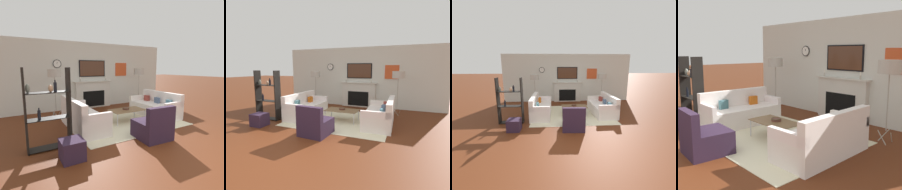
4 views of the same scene
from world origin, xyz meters
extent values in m
plane|color=#542510|center=(0.00, 0.00, 0.00)|extent=(60.00, 60.00, 0.00)
cube|color=silver|center=(0.00, 5.12, 1.35)|extent=(7.26, 0.07, 2.70)
cube|color=beige|center=(0.00, 5.01, 0.54)|extent=(1.55, 0.16, 1.09)
cube|color=black|center=(0.00, 4.92, 0.39)|extent=(0.96, 0.01, 0.65)
cube|color=beige|center=(0.00, 4.99, 1.11)|extent=(1.67, 0.22, 0.04)
cylinder|color=#B2AD9E|center=(-0.58, 4.96, 1.18)|extent=(0.04, 0.04, 0.10)
cylinder|color=white|center=(-0.58, 4.96, 1.27)|extent=(0.03, 0.03, 0.09)
cylinder|color=#B2AD9E|center=(0.58, 4.96, 1.18)|extent=(0.04, 0.04, 0.10)
cylinder|color=white|center=(0.58, 4.96, 1.27)|extent=(0.03, 0.03, 0.09)
cube|color=black|center=(0.00, 5.08, 1.64)|extent=(1.16, 0.04, 0.67)
cube|color=#4C2D1E|center=(0.00, 5.06, 1.64)|extent=(1.08, 0.01, 0.61)
cylinder|color=black|center=(-1.44, 5.08, 1.82)|extent=(0.31, 0.02, 0.31)
cylinder|color=silver|center=(-1.44, 5.06, 1.82)|extent=(0.27, 0.00, 0.27)
cube|color=black|center=(-1.44, 5.06, 1.86)|extent=(0.01, 0.00, 0.07)
cube|color=#CA4B22|center=(1.43, 5.08, 1.60)|extent=(0.58, 0.02, 0.58)
cube|color=beige|center=(0.00, 2.71, 0.01)|extent=(3.32, 2.61, 0.01)
cube|color=silver|center=(-1.31, 2.71, 0.23)|extent=(0.78, 1.90, 0.45)
cube|color=silver|center=(-1.62, 2.71, 0.65)|extent=(0.17, 1.90, 0.40)
cube|color=silver|center=(-1.30, 3.60, 0.54)|extent=(0.77, 0.10, 0.18)
cube|color=silver|center=(-1.31, 1.81, 0.54)|extent=(0.77, 0.10, 0.18)
cube|color=#BD5917|center=(-1.42, 3.13, 0.56)|extent=(0.11, 0.22, 0.21)
cube|color=#3E676D|center=(-1.43, 2.28, 0.56)|extent=(0.12, 0.22, 0.21)
cube|color=silver|center=(1.31, 2.71, 0.22)|extent=(0.90, 1.80, 0.44)
cube|color=silver|center=(1.65, 2.72, 0.64)|extent=(0.23, 1.77, 0.39)
cube|color=silver|center=(1.34, 1.87, 0.53)|extent=(0.84, 0.13, 0.18)
cube|color=silver|center=(1.28, 3.54, 0.53)|extent=(0.84, 0.13, 0.18)
cube|color=#436C7C|center=(1.45, 2.19, 0.54)|extent=(0.11, 0.20, 0.19)
cube|color=#4A5C79|center=(1.43, 2.71, 0.54)|extent=(0.11, 0.21, 0.20)
cube|color=brown|center=(1.41, 3.23, 0.54)|extent=(0.13, 0.22, 0.20)
cube|color=#2C1D31|center=(-0.13, 1.26, 0.21)|extent=(0.78, 0.80, 0.42)
cube|color=#2C1D31|center=(-0.15, 0.95, 0.62)|extent=(0.74, 0.18, 0.40)
cube|color=brown|center=(0.09, 2.63, 0.38)|extent=(1.08, 0.60, 0.02)
cylinder|color=#B7B7BC|center=(-0.41, 2.37, 0.18)|extent=(0.02, 0.02, 0.37)
cylinder|color=#B7B7BC|center=(0.59, 2.37, 0.18)|extent=(0.02, 0.02, 0.37)
cylinder|color=#B7B7BC|center=(-0.41, 2.89, 0.18)|extent=(0.02, 0.02, 0.37)
cylinder|color=#B7B7BC|center=(0.59, 2.89, 0.18)|extent=(0.02, 0.02, 0.37)
cylinder|color=#542E26|center=(0.08, 2.68, 0.41)|extent=(0.21, 0.21, 0.05)
torus|color=#493A21|center=(0.08, 2.68, 0.43)|extent=(0.21, 0.21, 0.02)
cylinder|color=#9E998E|center=(-1.64, 4.18, 0.12)|extent=(0.09, 0.23, 0.26)
cylinder|color=#9E998E|center=(-1.83, 4.22, 0.12)|extent=(0.17, 0.19, 0.26)
cylinder|color=#9E998E|center=(-1.77, 4.04, 0.12)|extent=(0.23, 0.07, 0.26)
cylinder|color=#9E998E|center=(-1.75, 4.15, 0.81)|extent=(0.02, 0.02, 1.13)
cylinder|color=#B2ADA3|center=(-1.75, 4.15, 1.51)|extent=(0.42, 0.42, 0.26)
cylinder|color=#9E998E|center=(1.85, 4.18, 0.13)|extent=(0.09, 0.23, 0.26)
cylinder|color=#9E998E|center=(1.67, 4.22, 0.13)|extent=(0.17, 0.19, 0.26)
cylinder|color=#9E998E|center=(1.72, 4.04, 0.13)|extent=(0.23, 0.07, 0.26)
cylinder|color=#9E998E|center=(1.75, 4.15, 0.82)|extent=(0.02, 0.02, 1.14)
cylinder|color=#B2ADA3|center=(1.75, 4.15, 1.52)|extent=(0.44, 0.44, 0.26)
cube|color=black|center=(-2.79, 1.90, 0.84)|extent=(0.04, 0.28, 1.69)
cube|color=black|center=(-1.94, 1.90, 0.84)|extent=(0.04, 0.28, 1.69)
cube|color=black|center=(-2.36, 1.90, 0.03)|extent=(0.89, 0.28, 0.02)
cube|color=black|center=(-2.36, 1.90, 0.65)|extent=(0.89, 0.28, 0.01)
cube|color=black|center=(-2.36, 1.90, 1.19)|extent=(0.89, 0.28, 0.02)
ellipsoid|color=gray|center=(-2.72, 1.93, 1.28)|extent=(0.09, 0.09, 0.17)
ellipsoid|color=tan|center=(-2.31, 1.85, 1.27)|extent=(0.10, 0.10, 0.15)
cylinder|color=black|center=(-2.55, 1.85, 0.75)|extent=(0.06, 0.06, 0.19)
cylinder|color=black|center=(-2.55, 1.85, 0.87)|extent=(0.03, 0.03, 0.05)
cylinder|color=black|center=(-2.21, 1.86, 1.29)|extent=(0.06, 0.06, 0.19)
cylinder|color=black|center=(-2.21, 1.86, 1.41)|extent=(0.03, 0.03, 0.05)
cube|color=#2C1D31|center=(-2.10, 1.22, 0.19)|extent=(0.41, 0.41, 0.38)
camera|label=1|loc=(-2.96, -1.75, 1.68)|focal=28.00mm
camera|label=2|loc=(2.11, -2.70, 1.77)|focal=28.00mm
camera|label=3|loc=(-0.77, -3.51, 2.18)|focal=24.00mm
camera|label=4|loc=(4.20, -0.65, 1.82)|focal=42.00mm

